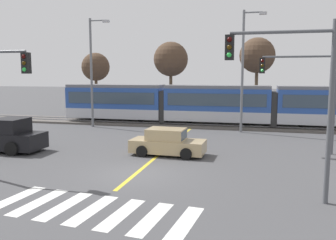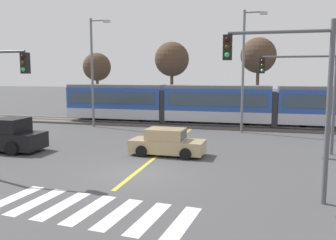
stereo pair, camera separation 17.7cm
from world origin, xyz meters
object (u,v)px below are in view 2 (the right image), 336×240
traffic_light_near_right (293,84)px  light_rail_tram (218,103)px  traffic_light_mid_right (308,84)px  bare_tree_west (172,60)px  sedan_crossing (167,143)px  bare_tree_far_west (97,67)px  street_lamp_west (94,67)px  bare_tree_east (258,56)px  pickup_truck (1,137)px  street_lamp_centre (245,65)px

traffic_light_near_right → light_rail_tram: bearing=104.4°
traffic_light_mid_right → bare_tree_west: bare_tree_west is taller
light_rail_tram → bare_tree_west: (-5.23, 4.37, 3.99)m
sedan_crossing → bare_tree_far_west: 22.28m
light_rail_tram → traffic_light_mid_right: bearing=-56.9°
street_lamp_west → bare_tree_east: (13.65, 8.72, 1.22)m
pickup_truck → street_lamp_west: street_lamp_west is taller
traffic_light_mid_right → bare_tree_east: bare_tree_east is taller
traffic_light_near_right → street_lamp_centre: 15.41m
street_lamp_centre → bare_tree_far_west: bearing=152.7°
pickup_truck → traffic_light_mid_right: traffic_light_mid_right is taller
street_lamp_centre → bare_tree_east: (0.93, 8.59, 1.14)m
bare_tree_far_west → street_lamp_centre: bearing=-27.3°
bare_tree_far_west → bare_tree_west: bearing=-9.4°
sedan_crossing → bare_tree_east: (4.78, 17.72, 5.68)m
sedan_crossing → traffic_light_mid_right: (7.66, 2.41, 3.32)m
street_lamp_centre → pickup_truck: bearing=-142.7°
pickup_truck → street_lamp_west: bearing=84.1°
sedan_crossing → street_lamp_centre: 10.91m
traffic_light_near_right → bare_tree_far_west: size_ratio=0.93×
sedan_crossing → street_lamp_centre: street_lamp_centre is taller
pickup_truck → traffic_light_mid_right: bearing=12.1°
pickup_truck → sedan_crossing: bearing=7.8°
pickup_truck → light_rail_tram: bearing=49.0°
street_lamp_centre → bare_tree_far_west: (-16.57, 8.56, 0.08)m
street_lamp_west → bare_tree_east: bearing=32.6°
pickup_truck → street_lamp_centre: (13.79, 10.50, 4.41)m
sedan_crossing → bare_tree_far_west: (-12.72, 17.70, 4.63)m
street_lamp_centre → bare_tree_east: 8.71m
sedan_crossing → street_lamp_west: 13.40m
sedan_crossing → street_lamp_centre: bearing=67.2°
sedan_crossing → street_lamp_west: bearing=134.6°
traffic_light_near_right → street_lamp_west: (-14.98, 15.07, 0.91)m
traffic_light_mid_right → sedan_crossing: bearing=-162.5°
light_rail_tram → bare_tree_east: bare_tree_east is taller
bare_tree_west → light_rail_tram: bearing=-39.9°
light_rail_tram → street_lamp_centre: 4.79m
light_rail_tram → traffic_light_mid_right: traffic_light_mid_right is taller
traffic_light_mid_right → traffic_light_near_right: size_ratio=0.95×
bare_tree_far_west → bare_tree_west: bare_tree_west is taller
pickup_truck → traffic_light_near_right: size_ratio=0.85×
street_lamp_centre → traffic_light_mid_right: bearing=-60.5°
sedan_crossing → bare_tree_far_west: bearing=125.7°
traffic_light_near_right → bare_tree_east: (-1.34, 23.79, 2.13)m
traffic_light_mid_right → bare_tree_far_west: size_ratio=0.88×
traffic_light_near_right → bare_tree_west: bare_tree_west is taller
bare_tree_far_west → sedan_crossing: bearing=-54.3°
sedan_crossing → street_lamp_centre: size_ratio=0.45×
light_rail_tram → bare_tree_west: 7.90m
bare_tree_far_west → bare_tree_west: 9.16m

